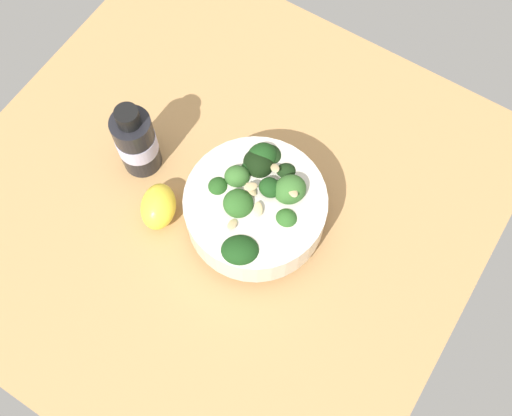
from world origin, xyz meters
The scene contains 4 objects.
ground_plane centered at (0.00, 0.00, -1.85)cm, with size 65.21×65.21×3.70cm, color tan.
bowl_of_broccoli centered at (0.39, -5.47, 4.50)cm, with size 17.85×17.02×9.39cm.
lemon_wedge centered at (-5.51, 5.18, 2.23)cm, with size 6.01×4.31×4.45cm, color yellow.
bottle_tall centered at (-0.63, 11.58, 5.18)cm, with size 5.13×5.13×11.92cm.
Camera 1 is at (-24.61, -21.21, 71.76)cm, focal length 43.02 mm.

